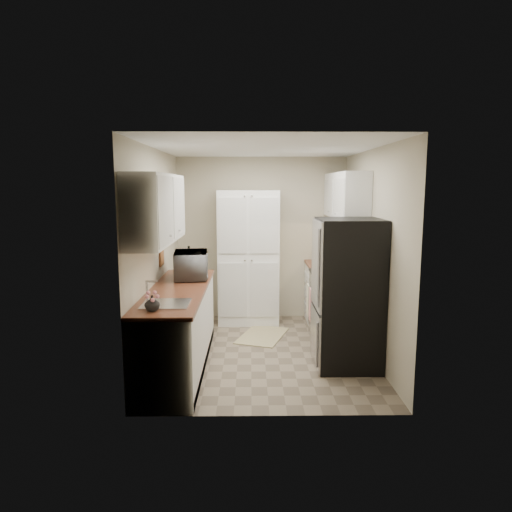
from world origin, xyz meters
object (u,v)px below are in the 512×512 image
Objects in this scene: electric_range at (337,307)px; wine_bottle at (189,260)px; microwave at (191,265)px; pantry_cabinet at (248,257)px; refrigerator at (348,293)px; toaster_oven at (327,255)px.

electric_range is 3.52× the size of wine_bottle.
microwave is 0.41m from wine_bottle.
electric_range is (1.17, -0.93, -0.52)m from pantry_cabinet.
refrigerator is 5.30× the size of wine_bottle.
electric_range is 0.88m from refrigerator.
microwave is at bearing -158.32° from toaster_oven.
electric_range is 1.10m from toaster_oven.
refrigerator is 1.76m from toaster_oven.
wine_bottle is at bearing -136.03° from pantry_cabinet.
microwave reaches higher than electric_range.
pantry_cabinet is 2.07m from refrigerator.
toaster_oven is (1.19, 0.02, 0.03)m from pantry_cabinet.
electric_range is at bearing -101.47° from toaster_oven.
refrigerator is at bearing -113.36° from microwave.
wine_bottle is at bearing 175.27° from electric_range.
refrigerator is 2.82× the size of microwave.
electric_range is 3.09× the size of toaster_oven.
pantry_cabinet is 3.32× the size of microwave.
toaster_oven is at bearing 88.23° from refrigerator.
refrigerator is at bearing -56.54° from pantry_cabinet.
pantry_cabinet reaches higher than wine_bottle.
pantry_cabinet is at bearing 141.78° from electric_range.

